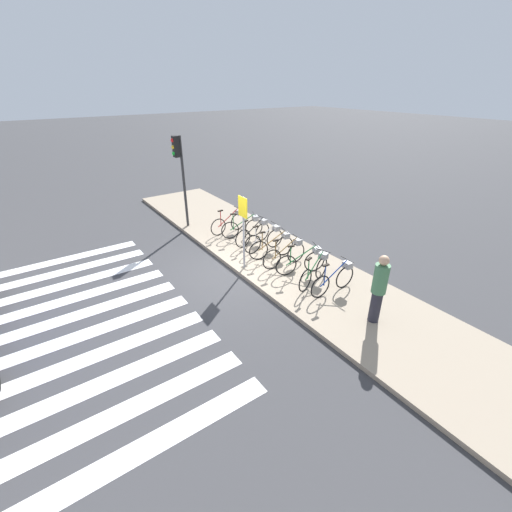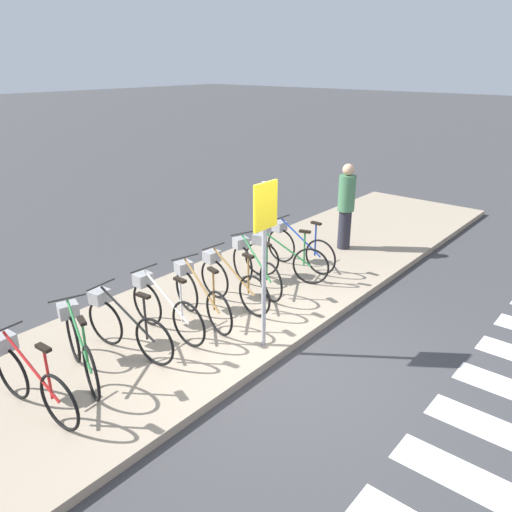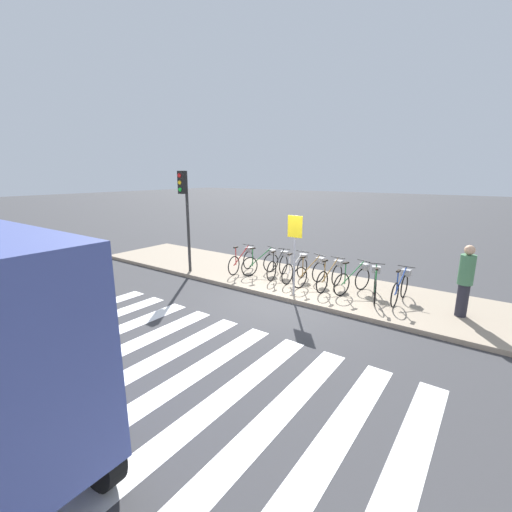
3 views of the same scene
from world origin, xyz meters
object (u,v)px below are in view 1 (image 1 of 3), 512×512
Objects in this scene: parked_bicycle_5 at (287,253)px; parked_bicycle_8 at (336,278)px; parked_bicycle_2 at (255,232)px; parked_bicycle_6 at (303,260)px; parked_bicycle_4 at (274,245)px; parked_bicycle_3 at (266,238)px; parked_bicycle_7 at (315,270)px; parked_bicycle_1 at (245,226)px; pedestrian at (379,288)px; parked_bicycle_0 at (230,221)px; traffic_light at (179,163)px; sign_post at (243,221)px.

parked_bicycle_8 is (1.97, 0.11, 0.00)m from parked_bicycle_5.
parked_bicycle_6 is (2.62, -0.04, 0.00)m from parked_bicycle_2.
parked_bicycle_5 and parked_bicycle_6 have the same top height.
parked_bicycle_2 is 1.02× the size of parked_bicycle_4.
parked_bicycle_7 is (2.58, -0.15, 0.00)m from parked_bicycle_3.
parked_bicycle_2 is at bearing 0.46° from parked_bicycle_1.
parked_bicycle_5 is at bearing -176.89° from parked_bicycle_8.
parked_bicycle_2 is at bearing -179.37° from parked_bicycle_3.
parked_bicycle_5 is at bearing -1.04° from parked_bicycle_4.
parked_bicycle_5 is at bearing -2.55° from parked_bicycle_1.
parked_bicycle_1 is 3.29m from parked_bicycle_6.
pedestrian reaches higher than parked_bicycle_7.
traffic_light reaches higher than parked_bicycle_0.
parked_bicycle_0 is at bearing 179.93° from pedestrian.
parked_bicycle_0 is 2.86m from traffic_light.
parked_bicycle_0 is at bearing 37.54° from traffic_light.
parked_bicycle_3 and parked_bicycle_5 have the same top height.
parked_bicycle_3 is at bearing 177.54° from pedestrian.
parked_bicycle_5 is 1.76m from sign_post.
parked_bicycle_5 is 0.89× the size of pedestrian.
parked_bicycle_7 is at bearing -2.55° from parked_bicycle_2.
parked_bicycle_7 is (3.26, -0.15, 0.00)m from parked_bicycle_2.
traffic_light is (-4.22, -1.27, 2.08)m from parked_bicycle_4.
parked_bicycle_0 is 2.08m from parked_bicycle_3.
parked_bicycle_1 is at bearing -179.46° from parked_bicycle_3.
pedestrian reaches higher than parked_bicycle_2.
parked_bicycle_0 is at bearing -179.50° from parked_bicycle_7.
parked_bicycle_2 and parked_bicycle_3 have the same top height.
parked_bicycle_2 is at bearing 25.06° from traffic_light.
pedestrian is (6.76, -0.01, 0.50)m from parked_bicycle_0.
parked_bicycle_7 is at bearing -3.37° from parked_bicycle_3.
parked_bicycle_2 is at bearing 7.59° from parked_bicycle_0.
parked_bicycle_3 is at bearing 176.63° from parked_bicycle_7.
traffic_light is (-6.86, -1.36, 2.08)m from parked_bicycle_8.
parked_bicycle_1 is 2.60m from parked_bicycle_5.
parked_bicycle_5 is at bearing -172.83° from parked_bicycle_6.
parked_bicycle_0 is at bearing 157.20° from sign_post.
parked_bicycle_6 is 2.15m from sign_post.
parked_bicycle_6 is at bearing -0.52° from parked_bicycle_1.
parked_bicycle_5 is 1.97m from parked_bicycle_8.
parked_bicycle_8 is at bearing 11.26° from traffic_light.
parked_bicycle_3 is 0.69× the size of sign_post.
parked_bicycle_2 is at bearing 134.85° from sign_post.
parked_bicycle_1 is at bearing -179.54° from parked_bicycle_2.
parked_bicycle_8 is 0.45× the size of traffic_light.
parked_bicycle_2 is 3.86m from traffic_light.
sign_post reaches higher than parked_bicycle_2.
parked_bicycle_1 is at bearing 13.85° from parked_bicycle_0.
parked_bicycle_5 is at bearing 62.89° from sign_post.
parked_bicycle_1 is at bearing 177.96° from parked_bicycle_7.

